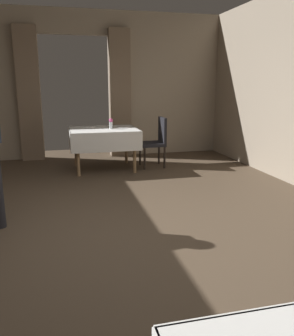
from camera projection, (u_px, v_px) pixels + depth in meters
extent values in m
plane|color=#4C3D2D|center=(100.00, 235.00, 3.67)|extent=(10.08, 10.08, 0.00)
cube|color=gray|center=(165.00, 85.00, 7.73)|extent=(2.50, 0.12, 3.00)
cube|color=gray|center=(72.00, 21.00, 6.99)|extent=(1.40, 0.12, 0.50)
cube|color=#7F6B56|center=(29.00, 95.00, 6.98)|extent=(0.44, 0.14, 2.64)
cube|color=#7F6B56|center=(120.00, 94.00, 7.41)|extent=(0.44, 0.14, 2.64)
cylinder|color=olive|center=(78.00, 156.00, 5.91)|extent=(0.06, 0.06, 0.71)
cylinder|color=olive|center=(135.00, 153.00, 6.14)|extent=(0.06, 0.06, 0.71)
cylinder|color=olive|center=(76.00, 148.00, 6.67)|extent=(0.06, 0.06, 0.71)
cylinder|color=olive|center=(126.00, 145.00, 6.90)|extent=(0.06, 0.06, 0.71)
cube|color=olive|center=(103.00, 130.00, 6.32)|extent=(1.14, 0.97, 0.03)
cube|color=white|center=(103.00, 129.00, 6.31)|extent=(1.20, 1.03, 0.01)
cube|color=white|center=(107.00, 142.00, 5.86)|extent=(1.20, 0.02, 0.33)
cube|color=white|center=(100.00, 134.00, 6.83)|extent=(1.20, 0.02, 0.33)
cube|color=white|center=(70.00, 139.00, 6.21)|extent=(0.02, 1.03, 0.33)
cube|color=white|center=(136.00, 137.00, 6.49)|extent=(0.02, 1.03, 0.33)
cylinder|color=black|center=(145.00, 158.00, 6.42)|extent=(0.04, 0.04, 0.42)
cylinder|color=black|center=(140.00, 154.00, 6.78)|extent=(0.04, 0.04, 0.42)
cylinder|color=black|center=(164.00, 157.00, 6.51)|extent=(0.04, 0.04, 0.42)
cylinder|color=black|center=(159.00, 153.00, 6.87)|extent=(0.04, 0.04, 0.42)
cube|color=black|center=(152.00, 144.00, 6.59)|extent=(0.44, 0.44, 0.06)
cube|color=black|center=(162.00, 130.00, 6.58)|extent=(0.05, 0.42, 0.48)
cylinder|color=silver|center=(111.00, 125.00, 6.28)|extent=(0.06, 0.06, 0.12)
sphere|color=#D84C8C|center=(111.00, 120.00, 6.26)|extent=(0.07, 0.07, 0.07)
cylinder|color=white|center=(89.00, 127.00, 6.53)|extent=(0.21, 0.21, 0.01)
cylinder|color=white|center=(123.00, 127.00, 6.48)|extent=(0.23, 0.23, 0.01)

